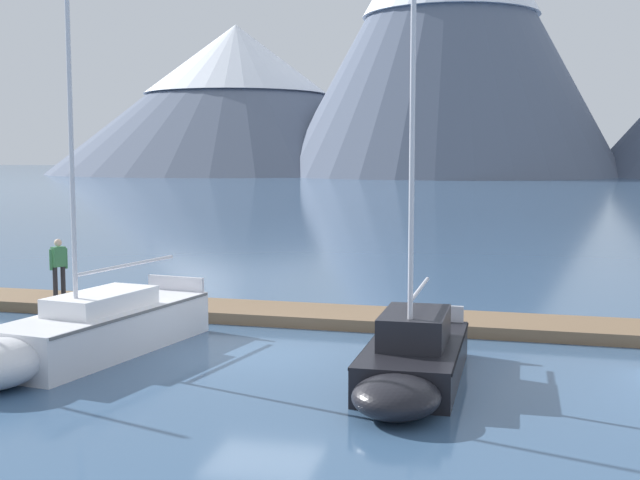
% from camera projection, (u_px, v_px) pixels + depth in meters
% --- Properties ---
extents(ground_plane, '(700.00, 700.00, 0.00)m').
position_uv_depth(ground_plane, '(263.00, 354.00, 18.81)').
color(ground_plane, '#38567A').
extents(mountain_west_summit, '(94.58, 94.58, 37.32)m').
position_uv_depth(mountain_west_summit, '(236.00, 96.00, 211.94)').
color(mountain_west_summit, slate).
rests_on(mountain_west_summit, ground).
extents(mountain_central_massif, '(75.27, 75.27, 68.84)m').
position_uv_depth(mountain_central_massif, '(451.00, 10.00, 184.48)').
color(mountain_central_massif, slate).
rests_on(mountain_central_massif, ground).
extents(dock, '(26.44, 3.71, 0.30)m').
position_uv_depth(dock, '(304.00, 315.00, 22.69)').
color(dock, brown).
rests_on(dock, ground).
extents(sailboat_second_berth, '(3.02, 7.41, 8.31)m').
position_uv_depth(sailboat_second_berth, '(89.00, 331.00, 18.40)').
color(sailboat_second_berth, silver).
rests_on(sailboat_second_berth, ground).
extents(sailboat_mid_dock_port, '(1.91, 5.84, 7.93)m').
position_uv_depth(sailboat_mid_dock_port, '(412.00, 358.00, 16.26)').
color(sailboat_mid_dock_port, black).
rests_on(sailboat_mid_dock_port, ground).
extents(person_on_dock, '(0.38, 0.52, 1.69)m').
position_uv_depth(person_on_dock, '(59.00, 263.00, 24.92)').
color(person_on_dock, '#232328').
rests_on(person_on_dock, dock).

